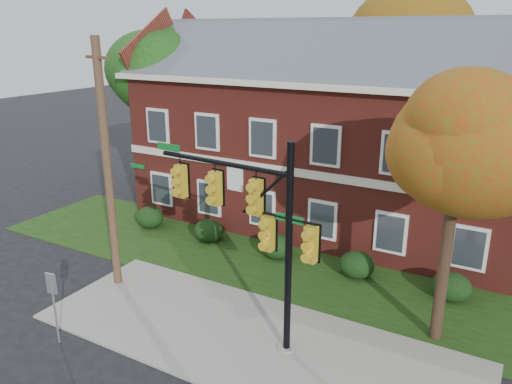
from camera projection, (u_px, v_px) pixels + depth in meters
The scene contains 15 objects.
ground at pixel (233, 358), 14.74m from camera, with size 120.00×120.00×0.00m, color black.
sidewalk at pixel (250, 339), 15.56m from camera, with size 14.00×5.00×0.08m, color gray.
grass_strip at pixel (313, 275), 19.70m from camera, with size 30.00×6.00×0.04m, color #193811.
apartment_building at pixel (328, 123), 24.02m from camera, with size 18.80×8.80×9.74m.
hedge_far_left at pixel (150, 217), 24.35m from camera, with size 1.40×1.26×1.05m, color black.
hedge_left at pixel (209, 231), 22.70m from camera, with size 1.40×1.26×1.05m, color black.
hedge_center at pixel (277, 246), 21.06m from camera, with size 1.40×1.26×1.05m, color black.
hedge_right at pixel (357, 265), 19.41m from camera, with size 1.40×1.26×1.05m, color black.
hedge_far_right at pixel (451, 287), 17.77m from camera, with size 1.40×1.26×1.05m, color black.
tree_near_right at pixel (470, 130), 13.42m from camera, with size 4.50×4.25×8.58m.
tree_left_rear at pixel (155, 79), 27.15m from camera, with size 5.40×5.10×8.88m.
tree_far_rear at pixel (404, 37), 28.68m from camera, with size 6.84×6.46×11.52m.
traffic_signal at pixel (255, 220), 14.43m from camera, with size 5.77×0.72×6.45m.
utility_pole at pixel (107, 167), 17.63m from camera, with size 1.39×0.47×9.08m.
sign_post at pixel (53, 296), 14.99m from camera, with size 0.35×0.11×2.37m.
Camera 1 is at (6.78, -10.52, 9.23)m, focal length 35.00 mm.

